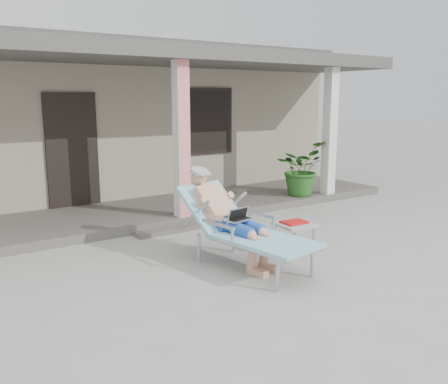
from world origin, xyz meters
TOP-DOWN VIEW (x-y plane):
  - ground at (0.00, 0.00)m, footprint 60.00×60.00m
  - house at (0.00, 6.50)m, footprint 10.40×5.40m
  - porch_deck at (0.00, 3.00)m, footprint 10.00×2.00m
  - porch_overhang at (0.00, 2.95)m, footprint 10.00×2.30m
  - porch_step at (0.00, 1.85)m, footprint 2.00×0.30m
  - lounger at (-0.37, 0.04)m, footprint 1.09×2.09m
  - side_table at (0.64, 0.02)m, footprint 0.51×0.51m
  - potted_palm at (2.92, 2.37)m, footprint 1.27×1.20m

SIDE VIEW (x-z plane):
  - ground at x=0.00m, z-range 0.00..0.00m
  - porch_step at x=0.00m, z-range 0.00..0.07m
  - porch_deck at x=0.00m, z-range 0.00..0.15m
  - side_table at x=0.64m, z-range 0.15..0.58m
  - potted_palm at x=2.92m, z-range 0.15..1.28m
  - lounger at x=-0.37m, z-range 0.15..1.46m
  - house at x=0.00m, z-range 0.02..3.32m
  - porch_overhang at x=0.00m, z-range 1.36..4.21m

